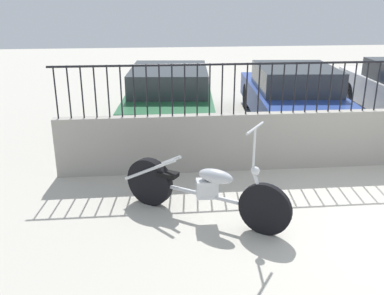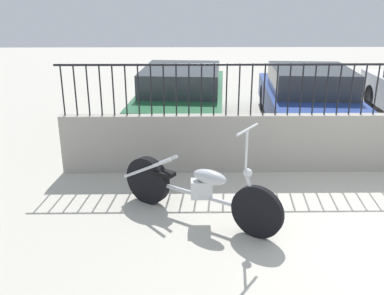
{
  "view_description": "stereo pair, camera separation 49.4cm",
  "coord_description": "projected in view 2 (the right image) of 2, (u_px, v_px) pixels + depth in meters",
  "views": [
    {
      "loc": [
        -3.14,
        -4.33,
        2.83
      ],
      "look_at": [
        -2.56,
        1.55,
        0.7
      ],
      "focal_mm": 40.0,
      "sensor_mm": 36.0,
      "label": 1
    },
    {
      "loc": [
        -2.65,
        -4.36,
        2.83
      ],
      "look_at": [
        -2.56,
        1.55,
        0.7
      ],
      "focal_mm": 40.0,
      "sensor_mm": 36.0,
      "label": 2
    }
  ],
  "objects": [
    {
      "name": "fence_railing",
      "position": [
        353.0,
        81.0,
        6.78
      ],
      "size": [
        9.41,
        0.04,
        0.83
      ],
      "color": "black",
      "rests_on": "low_wall"
    },
    {
      "name": "motorcycle_silver",
      "position": [
        190.0,
        188.0,
        5.67
      ],
      "size": [
        2.07,
        1.46,
        1.38
      ],
      "rotation": [
        0.0,
        0.0,
        -0.59
      ],
      "color": "black",
      "rests_on": "ground_plane"
    },
    {
      "name": "car_blue",
      "position": [
        308.0,
        96.0,
        9.57
      ],
      "size": [
        2.16,
        4.27,
        1.32
      ],
      "rotation": [
        0.0,
        0.0,
        1.49
      ],
      "color": "black",
      "rests_on": "ground_plane"
    },
    {
      "name": "car_green",
      "position": [
        182.0,
        97.0,
        9.36
      ],
      "size": [
        2.13,
        4.51,
        1.37
      ],
      "rotation": [
        0.0,
        0.0,
        1.48
      ],
      "color": "black",
      "rests_on": "ground_plane"
    },
    {
      "name": "low_wall",
      "position": [
        345.0,
        143.0,
        7.13
      ],
      "size": [
        9.41,
        0.18,
        0.98
      ],
      "color": "#9E998E",
      "rests_on": "ground_plane"
    }
  ]
}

